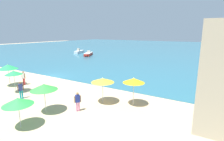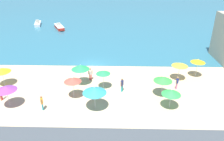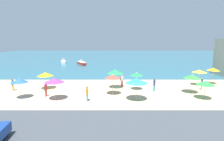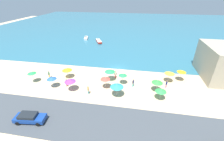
{
  "view_description": "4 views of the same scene",
  "coord_description": "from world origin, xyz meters",
  "views": [
    {
      "loc": [
        20.35,
        -16.54,
        6.43
      ],
      "look_at": [
        8.75,
        2.56,
        1.48
      ],
      "focal_mm": 28.0,
      "sensor_mm": 36.0,
      "label": 1
    },
    {
      "loc": [
        3.69,
        -29.87,
        13.63
      ],
      "look_at": [
        3.06,
        -4.98,
        1.67
      ],
      "focal_mm": 35.0,
      "sensor_mm": 36.0,
      "label": 2
    },
    {
      "loc": [
        -1.28,
        -29.76,
        6.42
      ],
      "look_at": [
        -1.25,
        2.71,
        1.19
      ],
      "focal_mm": 28.0,
      "sensor_mm": 36.0,
      "label": 3
    },
    {
      "loc": [
        4.45,
        -33.52,
        17.51
      ],
      "look_at": [
        -0.77,
        -3.4,
        1.28
      ],
      "focal_mm": 24.0,
      "sensor_mm": 36.0,
      "label": 4
    }
  ],
  "objects": [
    {
      "name": "bather_5",
      "position": [
        -14.66,
        -6.9,
        0.91
      ],
      "size": [
        0.31,
        0.55,
        1.63
      ],
      "color": "orange",
      "rests_on": "ground_plane"
    },
    {
      "name": "bather_1",
      "position": [
        4.31,
        -7.31,
        0.98
      ],
      "size": [
        0.36,
        0.51,
        1.74
      ],
      "color": "teal",
      "rests_on": "ground_plane"
    },
    {
      "name": "beach_umbrella_9",
      "position": [
        1.43,
        -10.83,
        2.22
      ],
      "size": [
        2.47,
        2.47,
        2.56
      ],
      "color": "#B2B2B7",
      "rests_on": "ground_plane"
    },
    {
      "name": "beach_umbrella_11",
      "position": [
        -0.83,
        -5.57,
        2.36
      ],
      "size": [
        2.23,
        2.23,
        2.7
      ],
      "color": "#B2B2B7",
      "rests_on": "ground_plane"
    },
    {
      "name": "beach_umbrella_3",
      "position": [
        -17.04,
        -9.13,
        2.27
      ],
      "size": [
        1.76,
        1.76,
        2.53
      ],
      "color": "#B2B2B7",
      "rests_on": "ground_plane"
    },
    {
      "name": "parked_car_1",
      "position": [
        -10.5,
        -19.44,
        0.82
      ],
      "size": [
        4.67,
        2.24,
        1.42
      ],
      "color": "navy",
      "rests_on": "coastal_road"
    },
    {
      "name": "ground_plane",
      "position": [
        0.0,
        0.0,
        0.0
      ],
      "size": [
        160.0,
        160.0,
        0.0
      ],
      "primitive_type": "plane",
      "color": "#CBAF88"
    },
    {
      "name": "beach_umbrella_4",
      "position": [
        -7.76,
        -10.68,
        2.24
      ],
      "size": [
        2.18,
        2.18,
        2.55
      ],
      "color": "#B2B2B7",
      "rests_on": "ground_plane"
    },
    {
      "name": "beach_umbrella_1",
      "position": [
        2.05,
        -6.56,
        2.2
      ],
      "size": [
        1.73,
        1.73,
        2.48
      ],
      "color": "#B2B2B7",
      "rests_on": "ground_plane"
    },
    {
      "name": "beach_umbrella_10",
      "position": [
        8.89,
        -8.06,
        2.16
      ],
      "size": [
        2.12,
        2.12,
        2.48
      ],
      "color": "#B2B2B7",
      "rests_on": "ground_plane"
    },
    {
      "name": "beach_umbrella_8",
      "position": [
        -1.21,
        -8.73,
        2.29
      ],
      "size": [
        1.92,
        1.92,
        2.59
      ],
      "color": "#B2B2B7",
      "rests_on": "ground_plane"
    },
    {
      "name": "skiff_nearshore",
      "position": [
        -16.45,
        24.44,
        0.46
      ],
      "size": [
        2.39,
        4.99,
        1.43
      ],
      "color": "silver",
      "rests_on": "sea"
    },
    {
      "name": "bather_4",
      "position": [
        -4.03,
        -11.21,
        0.95
      ],
      "size": [
        0.32,
        0.55,
        1.7
      ],
      "color": "teal",
      "rests_on": "ground_plane"
    },
    {
      "name": "sea",
      "position": [
        0.0,
        55.0,
        0.03
      ],
      "size": [
        150.0,
        110.0,
        0.05
      ],
      "primitive_type": "cube",
      "color": "#2C687E",
      "rests_on": "ground_plane"
    },
    {
      "name": "coastal_road",
      "position": [
        0.0,
        -18.0,
        0.03
      ],
      "size": [
        80.0,
        8.0,
        0.06
      ],
      "primitive_type": "cube",
      "color": "#41464C",
      "rests_on": "ground_plane"
    },
    {
      "name": "bather_0",
      "position": [
        0.21,
        -4.41,
        0.97
      ],
      "size": [
        0.56,
        0.29,
        1.73
      ],
      "color": "#D63E3F",
      "rests_on": "ground_plane"
    },
    {
      "name": "beach_umbrella_6",
      "position": [
        11.78,
        -4.06,
        2.18
      ],
      "size": [
        2.08,
        2.08,
        2.43
      ],
      "color": "#B2B2B7",
      "rests_on": "ground_plane"
    },
    {
      "name": "beach_umbrella_7",
      "position": [
        14.39,
        -3.1,
        2.31
      ],
      "size": [
        1.9,
        1.9,
        2.59
      ],
      "color": "#B2B2B7",
      "rests_on": "ground_plane"
    },
    {
      "name": "beach_umbrella_2",
      "position": [
        9.32,
        -10.49,
        1.9
      ],
      "size": [
        1.99,
        1.99,
        2.2
      ],
      "color": "#B2B2B7",
      "rests_on": "ground_plane"
    },
    {
      "name": "beach_umbrella_5",
      "position": [
        -10.51,
        -6.07,
        2.09
      ],
      "size": [
        2.15,
        2.15,
        2.41
      ],
      "color": "#B2B2B7",
      "rests_on": "ground_plane"
    },
    {
      "name": "bather_2",
      "position": [
        10.98,
        -6.54,
        0.93
      ],
      "size": [
        0.39,
        0.48,
        1.66
      ],
      "color": "pink",
      "rests_on": "ground_plane"
    },
    {
      "name": "bather_3",
      "position": [
        -9.22,
        -9.5,
        0.94
      ],
      "size": [
        0.29,
        0.56,
        1.67
      ],
      "color": "#E15145",
      "rests_on": "ground_plane"
    },
    {
      "name": "skiff_offshore",
      "position": [
        -10.21,
        21.16,
        0.46
      ],
      "size": [
        3.54,
        5.45,
        1.29
      ],
      "color": "#B52A1F",
      "rests_on": "sea"
    },
    {
      "name": "beach_umbrella_0",
      "position": [
        -11.91,
        -10.2,
        2.11
      ],
      "size": [
        1.9,
        1.9,
        2.42
      ],
      "color": "#B2B2B7",
      "rests_on": "ground_plane"
    }
  ]
}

